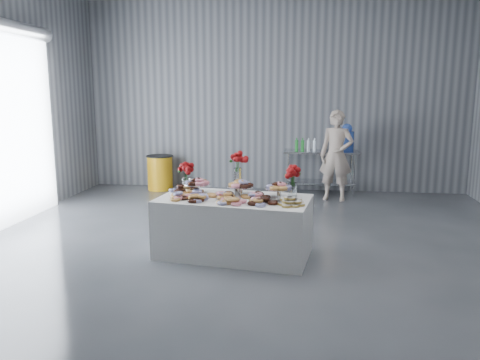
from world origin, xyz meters
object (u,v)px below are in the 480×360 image
at_px(water_jug, 347,139).
at_px(trash_barrel, 160,172).
at_px(prep_table, 321,164).
at_px(display_table, 234,226).
at_px(person, 336,155).

distance_m(water_jug, trash_barrel, 3.98).
xyz_separation_m(prep_table, trash_barrel, (-3.41, -0.00, -0.25)).
distance_m(display_table, prep_table, 4.06).
relative_size(prep_table, person, 0.86).
height_order(display_table, water_jug, water_jug).
height_order(display_table, trash_barrel, display_table).
distance_m(prep_table, trash_barrel, 3.42).
xyz_separation_m(display_table, prep_table, (1.23, 3.86, 0.24)).
distance_m(display_table, trash_barrel, 4.44).
bearing_deg(person, prep_table, 131.39).
xyz_separation_m(display_table, person, (1.50, 3.37, 0.50)).
relative_size(water_jug, person, 0.32).
bearing_deg(water_jug, display_table, -114.10).
bearing_deg(display_table, person, 66.04).
relative_size(display_table, person, 1.09).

